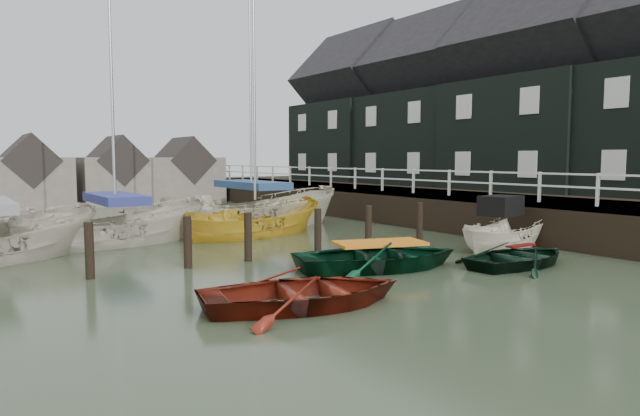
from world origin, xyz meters
TOP-DOWN VIEW (x-y plane):
  - ground at (0.00, 0.00)m, footprint 120.00×120.00m
  - pier at (9.48, 10.00)m, footprint 3.04×32.00m
  - land_strip at (15.00, 10.00)m, footprint 14.00×38.00m
  - quay_houses at (14.99, 8.66)m, footprint 6.52×28.14m
  - mooring_pilings at (-1.11, 3.00)m, footprint 13.72×0.22m
  - far_sheds at (0.83, 26.00)m, footprint 14.00×4.08m
  - rowboat_red at (-2.54, -2.13)m, footprint 4.73×3.84m
  - rowboat_green at (1.20, 0.04)m, footprint 5.30×4.42m
  - rowboat_dkgreen at (4.74, -1.76)m, footprint 3.74×2.73m
  - motorboat at (6.80, 0.40)m, footprint 4.47×2.29m
  - sailboat_b at (-3.45, 8.59)m, footprint 7.13×3.55m
  - sailboat_c at (1.62, 7.97)m, footprint 6.68×3.60m
  - sailboat_d at (2.72, 10.44)m, footprint 8.31×4.13m

SIDE VIEW (x-z plane):
  - ground at x=0.00m, z-range 0.00..0.00m
  - land_strip at x=15.00m, z-range -0.75..0.75m
  - rowboat_red at x=-2.54m, z-range -0.43..0.43m
  - rowboat_green at x=1.20m, z-range -0.47..0.47m
  - rowboat_dkgreen at x=4.74m, z-range -0.38..0.38m
  - sailboat_c at x=1.62m, z-range -5.62..5.64m
  - sailboat_d at x=2.72m, z-range -6.85..6.97m
  - sailboat_b at x=-3.45m, z-range -6.18..6.30m
  - motorboat at x=6.80m, z-range -1.17..1.37m
  - mooring_pilings at x=-1.11m, z-range -0.40..1.40m
  - pier at x=9.48m, z-range -0.64..2.06m
  - far_sheds at x=0.83m, z-range -0.34..4.06m
  - quay_houses at x=14.99m, z-range 0.68..10.68m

